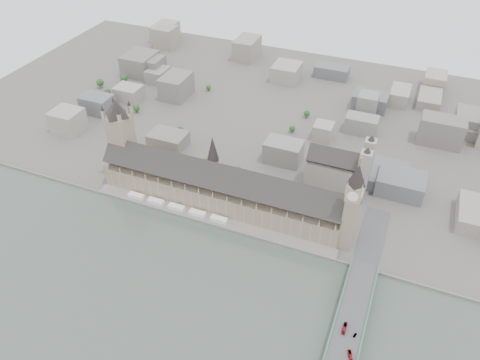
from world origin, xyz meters
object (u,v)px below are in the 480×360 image
at_px(palace_of_westminster, 220,188).
at_px(victoria_tower, 121,136).
at_px(red_bus_north, 345,328).
at_px(car_silver, 355,335).
at_px(westminster_bridge, 348,329).
at_px(red_bus_south, 350,356).
at_px(elizabeth_tower, 352,202).
at_px(westminster_abbey, 339,170).

bearing_deg(palace_of_westminster, victoria_tower, 177.04).
xyz_separation_m(red_bus_north, car_silver, (9.00, -2.73, -0.85)).
distance_m(victoria_tower, car_silver, 317.40).
height_order(westminster_bridge, red_bus_north, red_bus_north).
relative_size(red_bus_north, red_bus_south, 1.17).
bearing_deg(elizabeth_tower, red_bus_south, -76.18).
distance_m(palace_of_westminster, red_bus_north, 194.89).
bearing_deg(westminster_abbey, victoria_tower, -163.50).
xyz_separation_m(westminster_bridge, westminster_abbey, (-51.08, 182.50, 19.96)).
height_order(palace_of_westminster, elizabeth_tower, elizabeth_tower).
bearing_deg(red_bus_south, car_silver, 68.76).
relative_size(victoria_tower, car_silver, 22.90).
height_order(westminster_abbey, red_bus_north, westminster_abbey).
relative_size(victoria_tower, westminster_bridge, 0.31).
bearing_deg(victoria_tower, red_bus_north, -22.86).
bearing_deg(palace_of_westminster, westminster_abbey, 34.17).
height_order(victoria_tower, westminster_bridge, victoria_tower).
xyz_separation_m(victoria_tower, red_bus_north, (280.99, -118.48, -43.39)).
xyz_separation_m(palace_of_westminster, car_silver, (167.99, -114.91, -11.74)).
relative_size(westminster_bridge, red_bus_south, 33.60).
bearing_deg(red_bus_south, westminster_abbey, 83.57).
bearing_deg(red_bus_north, westminster_bridge, 58.56).
bearing_deg(westminster_abbey, car_silver, -73.30).
xyz_separation_m(elizabeth_tower, car_silver, (29.99, -103.21, -47.12)).
xyz_separation_m(victoria_tower, car_silver, (289.99, -121.21, -44.24)).
xyz_separation_m(victoria_tower, westminster_abbey, (232.92, 69.00, -30.12)).
height_order(westminster_bridge, car_silver, car_silver).
distance_m(palace_of_westminster, red_bus_south, 215.45).
height_order(elizabeth_tower, red_bus_north, elizabeth_tower).
bearing_deg(elizabeth_tower, red_bus_north, -78.20).
xyz_separation_m(victoria_tower, westminster_bridge, (284.00, -113.50, -50.08)).
bearing_deg(victoria_tower, car_silver, -22.68).
relative_size(elizabeth_tower, red_bus_north, 9.54).
xyz_separation_m(palace_of_westminster, westminster_bridge, (162.00, -107.20, -17.58)).
distance_m(palace_of_westminster, elizabeth_tower, 142.94).
xyz_separation_m(elizabeth_tower, red_bus_south, (30.15, -122.54, -46.49)).
relative_size(victoria_tower, red_bus_north, 8.87).
relative_size(westminster_abbey, red_bus_north, 6.03).
bearing_deg(red_bus_north, car_silver, -17.16).
distance_m(palace_of_westminster, car_silver, 203.87).
relative_size(elizabeth_tower, car_silver, 24.61).
xyz_separation_m(westminster_bridge, red_bus_south, (6.15, -27.04, 6.47)).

